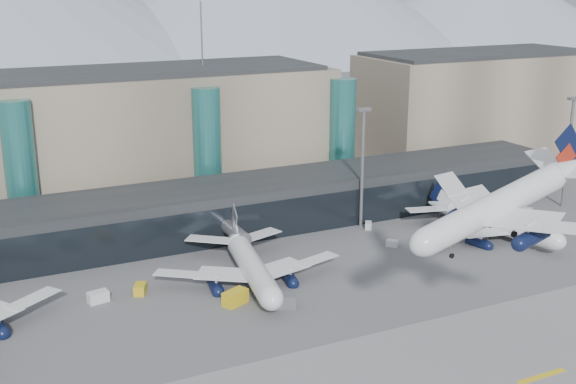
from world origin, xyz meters
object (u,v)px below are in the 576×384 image
object	(u,v)px
veh_e	(538,237)
veh_h	(235,298)
jet_parked_mid	(248,256)
jet_parked_right	(486,215)
veh_g	(392,243)
veh_a	(98,297)
veh_c	(284,301)
hero_jet	(511,194)
veh_b	(140,289)
veh_d	(368,225)
lightmast_mid	(362,161)
lightmast_right	(569,146)

from	to	relation	value
veh_e	veh_h	distance (m)	66.36
jet_parked_mid	veh_e	size ratio (longest dim) A/B	11.19
jet_parked_right	veh_g	bearing A→B (deg)	70.41
veh_g	veh_e	bearing A→B (deg)	27.89
jet_parked_right	veh_a	size ratio (longest dim) A/B	10.49
jet_parked_mid	veh_c	distance (m)	13.78
veh_c	jet_parked_mid	bearing A→B (deg)	116.90
jet_parked_mid	jet_parked_right	world-z (taller)	jet_parked_mid
jet_parked_right	veh_c	size ratio (longest dim) A/B	8.61
hero_jet	jet_parked_mid	xyz separation A→B (m)	(-21.58, 39.62, -19.12)
veh_b	veh_a	bearing A→B (deg)	116.94
veh_d	veh_e	xyz separation A→B (m)	(27.08, -21.25, 0.18)
lightmast_mid	veh_c	bearing A→B (deg)	-137.80
lightmast_mid	veh_a	size ratio (longest dim) A/B	7.75
jet_parked_right	veh_d	world-z (taller)	jet_parked_right
veh_a	veh_b	bearing A→B (deg)	-7.95
veh_e	jet_parked_mid	bearing A→B (deg)	-168.21
hero_jet	veh_b	world-z (taller)	hero_jet
lightmast_mid	hero_jet	size ratio (longest dim) A/B	0.78
jet_parked_right	veh_b	distance (m)	72.06
veh_a	lightmast_right	bearing A→B (deg)	-7.42
veh_b	lightmast_right	bearing A→B (deg)	-62.50
hero_jet	jet_parked_right	distance (m)	54.03
hero_jet	jet_parked_right	size ratio (longest dim) A/B	0.94
veh_c	veh_e	world-z (taller)	veh_c
lightmast_mid	jet_parked_mid	bearing A→B (deg)	-154.33
lightmast_mid	veh_c	size ratio (longest dim) A/B	6.35
veh_g	veh_b	bearing A→B (deg)	-132.24
lightmast_right	jet_parked_right	xyz separation A→B (m)	(-29.49, -7.63, -10.20)
veh_c	veh_e	size ratio (longest dim) A/B	1.29
veh_d	veh_h	size ratio (longest dim) A/B	0.58
jet_parked_mid	veh_c	size ratio (longest dim) A/B	8.69
lightmast_right	jet_parked_right	size ratio (longest dim) A/B	0.74
veh_a	veh_h	xyz separation A→B (m)	(19.96, -10.45, 0.24)
hero_jet	veh_a	distance (m)	66.85
veh_e	veh_h	world-z (taller)	veh_h
lightmast_mid	veh_c	world-z (taller)	lightmast_mid
lightmast_mid	jet_parked_right	bearing A→B (deg)	-37.32
jet_parked_mid	veh_a	world-z (taller)	jet_parked_mid
hero_jet	veh_c	xyz separation A→B (m)	(-21.12, 26.21, -22.29)
veh_c	veh_h	size ratio (longest dim) A/B	0.95
hero_jet	jet_parked_right	xyz separation A→B (m)	(31.38, 39.58, -19.19)
lightmast_right	jet_parked_mid	bearing A→B (deg)	-174.74
lightmast_mid	hero_jet	xyz separation A→B (m)	(-10.87, -55.21, 8.99)
jet_parked_mid	veh_g	size ratio (longest dim) A/B	15.30
hero_jet	jet_parked_mid	world-z (taller)	hero_jet
jet_parked_mid	veh_c	world-z (taller)	jet_parked_mid
veh_g	veh_c	bearing A→B (deg)	-106.00
veh_a	veh_b	xyz separation A→B (m)	(7.06, 0.33, -0.09)
lightmast_mid	jet_parked_mid	xyz separation A→B (m)	(-32.45, -15.60, -10.14)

